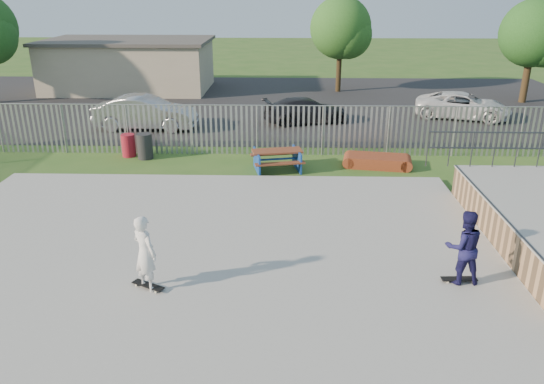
{
  "coord_description": "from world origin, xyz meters",
  "views": [
    {
      "loc": [
        2.18,
        -11.5,
        6.38
      ],
      "look_at": [
        1.79,
        2.0,
        1.1
      ],
      "focal_mm": 35.0,
      "sensor_mm": 36.0,
      "label": 1
    }
  ],
  "objects_px": {
    "car_white": "(463,106)",
    "tree_mid": "(341,28)",
    "car_dark": "(306,110)",
    "trash_bin_red": "(128,145)",
    "car_silver": "(146,113)",
    "picnic_table": "(277,160)",
    "skater_navy": "(464,247)",
    "tree_right": "(534,34)",
    "funbox": "(377,161)",
    "trash_bin_grey": "(145,146)",
    "skater_white": "(145,253)"
  },
  "relations": [
    {
      "from": "car_dark",
      "to": "skater_navy",
      "type": "distance_m",
      "value": 15.59
    },
    {
      "from": "picnic_table",
      "to": "tree_right",
      "type": "height_order",
      "value": "tree_right"
    },
    {
      "from": "car_silver",
      "to": "car_white",
      "type": "relative_size",
      "value": 1.02
    },
    {
      "from": "picnic_table",
      "to": "funbox",
      "type": "height_order",
      "value": "picnic_table"
    },
    {
      "from": "car_dark",
      "to": "tree_mid",
      "type": "distance_m",
      "value": 9.3
    },
    {
      "from": "picnic_table",
      "to": "tree_right",
      "type": "bearing_deg",
      "value": 30.0
    },
    {
      "from": "skater_navy",
      "to": "car_white",
      "type": "bearing_deg",
      "value": -110.25
    },
    {
      "from": "picnic_table",
      "to": "car_dark",
      "type": "xyz_separation_m",
      "value": [
        1.29,
        7.24,
        0.24
      ]
    },
    {
      "from": "car_white",
      "to": "skater_navy",
      "type": "distance_m",
      "value": 17.22
    },
    {
      "from": "trash_bin_red",
      "to": "car_white",
      "type": "distance_m",
      "value": 16.73
    },
    {
      "from": "car_dark",
      "to": "car_white",
      "type": "relative_size",
      "value": 0.9
    },
    {
      "from": "picnic_table",
      "to": "skater_navy",
      "type": "bearing_deg",
      "value": -73.86
    },
    {
      "from": "car_silver",
      "to": "tree_right",
      "type": "xyz_separation_m",
      "value": [
        20.37,
        6.79,
        3.07
      ]
    },
    {
      "from": "car_white",
      "to": "skater_white",
      "type": "height_order",
      "value": "skater_white"
    },
    {
      "from": "funbox",
      "to": "skater_white",
      "type": "distance_m",
      "value": 11.12
    },
    {
      "from": "car_silver",
      "to": "car_dark",
      "type": "distance_m",
      "value": 7.73
    },
    {
      "from": "trash_bin_red",
      "to": "skater_white",
      "type": "xyz_separation_m",
      "value": [
        3.27,
        -10.05,
        0.56
      ]
    },
    {
      "from": "tree_right",
      "to": "trash_bin_red",
      "type": "bearing_deg",
      "value": -151.13
    },
    {
      "from": "funbox",
      "to": "trash_bin_grey",
      "type": "xyz_separation_m",
      "value": [
        -8.97,
        0.75,
        0.29
      ]
    },
    {
      "from": "tree_mid",
      "to": "skater_navy",
      "type": "xyz_separation_m",
      "value": [
        0.66,
        -23.69,
        -2.91
      ]
    },
    {
      "from": "trash_bin_red",
      "to": "car_silver",
      "type": "relative_size",
      "value": 0.19
    },
    {
      "from": "funbox",
      "to": "tree_right",
      "type": "xyz_separation_m",
      "value": [
        10.31,
        12.06,
        3.66
      ]
    },
    {
      "from": "car_silver",
      "to": "picnic_table",
      "type": "bearing_deg",
      "value": -130.42
    },
    {
      "from": "funbox",
      "to": "tree_right",
      "type": "distance_m",
      "value": 16.28
    },
    {
      "from": "car_dark",
      "to": "tree_right",
      "type": "relative_size",
      "value": 0.73
    },
    {
      "from": "car_silver",
      "to": "skater_navy",
      "type": "xyz_separation_m",
      "value": [
        10.56,
        -13.82,
        0.21
      ]
    },
    {
      "from": "picnic_table",
      "to": "trash_bin_grey",
      "type": "distance_m",
      "value": 5.36
    },
    {
      "from": "trash_bin_grey",
      "to": "car_silver",
      "type": "distance_m",
      "value": 4.65
    },
    {
      "from": "trash_bin_grey",
      "to": "tree_mid",
      "type": "distance_m",
      "value": 17.21
    },
    {
      "from": "tree_right",
      "to": "picnic_table",
      "type": "bearing_deg",
      "value": -138.25
    },
    {
      "from": "car_white",
      "to": "trash_bin_grey",
      "type": "bearing_deg",
      "value": 134.49
    },
    {
      "from": "trash_bin_grey",
      "to": "funbox",
      "type": "bearing_deg",
      "value": -4.78
    },
    {
      "from": "car_dark",
      "to": "car_silver",
      "type": "bearing_deg",
      "value": 86.49
    },
    {
      "from": "picnic_table",
      "to": "car_dark",
      "type": "height_order",
      "value": "car_dark"
    },
    {
      "from": "car_silver",
      "to": "tree_right",
      "type": "height_order",
      "value": "tree_right"
    },
    {
      "from": "picnic_table",
      "to": "car_dark",
      "type": "relative_size",
      "value": 0.49
    },
    {
      "from": "car_white",
      "to": "skater_navy",
      "type": "bearing_deg",
      "value": -178.76
    },
    {
      "from": "trash_bin_red",
      "to": "car_silver",
      "type": "height_order",
      "value": "car_silver"
    },
    {
      "from": "trash_bin_red",
      "to": "skater_navy",
      "type": "height_order",
      "value": "skater_navy"
    },
    {
      "from": "car_silver",
      "to": "skater_navy",
      "type": "bearing_deg",
      "value": -140.57
    },
    {
      "from": "tree_mid",
      "to": "car_white",
      "type": "bearing_deg",
      "value": -51.74
    },
    {
      "from": "car_white",
      "to": "skater_white",
      "type": "bearing_deg",
      "value": 162.98
    },
    {
      "from": "car_silver",
      "to": "skater_white",
      "type": "xyz_separation_m",
      "value": [
        3.62,
        -14.3,
        0.21
      ]
    },
    {
      "from": "car_white",
      "to": "tree_mid",
      "type": "bearing_deg",
      "value": 56.52
    },
    {
      "from": "car_dark",
      "to": "skater_navy",
      "type": "bearing_deg",
      "value": 176.47
    },
    {
      "from": "trash_bin_red",
      "to": "car_white",
      "type": "xyz_separation_m",
      "value": [
        15.25,
        6.88,
        0.22
      ]
    },
    {
      "from": "picnic_table",
      "to": "tree_right",
      "type": "distance_m",
      "value": 19.17
    },
    {
      "from": "car_silver",
      "to": "tree_mid",
      "type": "height_order",
      "value": "tree_mid"
    },
    {
      "from": "funbox",
      "to": "trash_bin_red",
      "type": "xyz_separation_m",
      "value": [
        -9.7,
        1.02,
        0.24
      ]
    },
    {
      "from": "funbox",
      "to": "car_dark",
      "type": "xyz_separation_m",
      "value": [
        -2.47,
        6.74,
        0.42
      ]
    }
  ]
}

